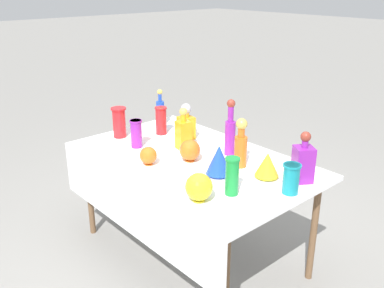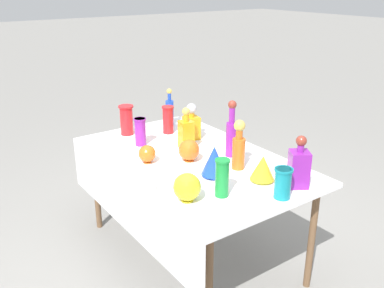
% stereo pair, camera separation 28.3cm
% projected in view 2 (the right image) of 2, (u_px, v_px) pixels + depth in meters
% --- Properties ---
extents(ground_plane, '(40.00, 40.00, 0.00)m').
position_uv_depth(ground_plane, '(192.00, 253.00, 3.15)').
color(ground_plane, gray).
extents(display_table, '(1.66, 1.02, 0.76)m').
position_uv_depth(display_table, '(187.00, 168.00, 2.88)').
color(display_table, white).
rests_on(display_table, ground).
extents(tall_bottle_0, '(0.08, 0.08, 0.32)m').
position_uv_depth(tall_bottle_0, '(239.00, 147.00, 2.66)').
color(tall_bottle_0, orange).
rests_on(tall_bottle_0, display_table).
extents(tall_bottle_1, '(0.07, 0.07, 0.39)m').
position_uv_depth(tall_bottle_1, '(231.00, 133.00, 2.85)').
color(tall_bottle_1, purple).
rests_on(tall_bottle_1, display_table).
extents(tall_bottle_2, '(0.07, 0.07, 0.30)m').
position_uv_depth(tall_bottle_2, '(170.00, 110.00, 3.49)').
color(tall_bottle_2, blue).
rests_on(tall_bottle_2, display_table).
extents(square_decanter_0, '(0.11, 0.11, 0.30)m').
position_uv_depth(square_decanter_0, '(186.00, 132.00, 3.00)').
color(square_decanter_0, orange).
rests_on(square_decanter_0, display_table).
extents(square_decanter_1, '(0.15, 0.15, 0.31)m').
position_uv_depth(square_decanter_1, '(299.00, 166.00, 2.44)').
color(square_decanter_1, purple).
rests_on(square_decanter_1, display_table).
extents(square_decanter_2, '(0.12, 0.12, 0.27)m').
position_uv_depth(square_decanter_2, '(191.00, 124.00, 3.18)').
color(square_decanter_2, orange).
rests_on(square_decanter_2, display_table).
extents(slender_vase_0, '(0.08, 0.08, 0.22)m').
position_uv_depth(slender_vase_0, '(222.00, 177.00, 2.33)').
color(slender_vase_0, '#198C38').
rests_on(slender_vase_0, display_table).
extents(slender_vase_1, '(0.09, 0.09, 0.20)m').
position_uv_depth(slender_vase_1, '(140.00, 131.00, 3.06)').
color(slender_vase_1, purple).
rests_on(slender_vase_1, display_table).
extents(slender_vase_2, '(0.12, 0.12, 0.23)m').
position_uv_depth(slender_vase_2, '(127.00, 119.00, 3.27)').
color(slender_vase_2, red).
rests_on(slender_vase_2, display_table).
extents(slender_vase_3, '(0.10, 0.10, 0.17)m').
position_uv_depth(slender_vase_3, '(283.00, 182.00, 2.32)').
color(slender_vase_3, teal).
rests_on(slender_vase_3, display_table).
extents(slender_vase_4, '(0.09, 0.09, 0.21)m').
position_uv_depth(slender_vase_4, '(168.00, 119.00, 3.30)').
color(slender_vase_4, red).
rests_on(slender_vase_4, display_table).
extents(fluted_vase_0, '(0.16, 0.16, 0.19)m').
position_uv_depth(fluted_vase_0, '(214.00, 161.00, 2.57)').
color(fluted_vase_0, blue).
rests_on(fluted_vase_0, display_table).
extents(fluted_vase_1, '(0.15, 0.15, 0.16)m').
position_uv_depth(fluted_vase_1, '(263.00, 168.00, 2.52)').
color(fluted_vase_1, yellow).
rests_on(fluted_vase_1, display_table).
extents(round_bowl_0, '(0.15, 0.15, 0.16)m').
position_uv_depth(round_bowl_0, '(187.00, 187.00, 2.29)').
color(round_bowl_0, yellow).
rests_on(round_bowl_0, display_table).
extents(round_bowl_1, '(0.11, 0.11, 0.12)m').
position_uv_depth(round_bowl_1, '(147.00, 154.00, 2.77)').
color(round_bowl_1, orange).
rests_on(round_bowl_1, display_table).
extents(round_bowl_2, '(0.14, 0.14, 0.15)m').
position_uv_depth(round_bowl_2, '(189.00, 150.00, 2.80)').
color(round_bowl_2, orange).
rests_on(round_bowl_2, display_table).
extents(price_tag_left, '(0.06, 0.02, 0.04)m').
position_uv_depth(price_tag_left, '(152.00, 186.00, 2.44)').
color(price_tag_left, white).
rests_on(price_tag_left, display_table).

